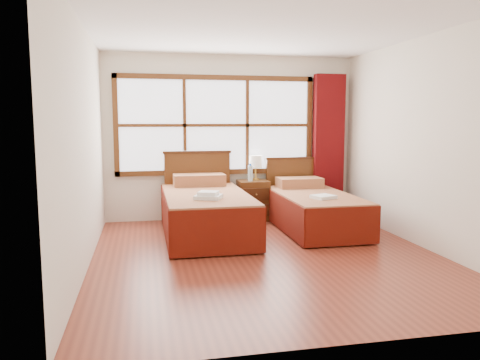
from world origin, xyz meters
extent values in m
plane|color=maroon|center=(0.00, 0.00, 0.00)|extent=(4.50, 4.50, 0.00)
plane|color=white|center=(0.00, 0.00, 2.60)|extent=(4.50, 4.50, 0.00)
plane|color=silver|center=(0.00, 2.25, 1.30)|extent=(4.00, 0.00, 4.00)
plane|color=silver|center=(-2.00, 0.00, 1.30)|extent=(0.00, 4.50, 4.50)
plane|color=silver|center=(2.00, 0.00, 1.30)|extent=(0.00, 4.50, 4.50)
cube|color=white|center=(-0.25, 2.22, 1.50)|extent=(3.00, 0.02, 1.40)
cube|color=#4E2A11|center=(-0.25, 2.20, 0.76)|extent=(3.16, 0.06, 0.08)
cube|color=#4E2A11|center=(-0.25, 2.20, 2.24)|extent=(3.16, 0.06, 0.08)
cube|color=#4E2A11|center=(-1.79, 2.20, 1.50)|extent=(0.08, 0.06, 1.56)
cube|color=#4E2A11|center=(1.29, 2.20, 1.50)|extent=(0.08, 0.06, 1.56)
cube|color=#4E2A11|center=(-0.75, 2.20, 1.50)|extent=(0.05, 0.05, 1.40)
cube|color=#4E2A11|center=(0.25, 2.20, 1.50)|extent=(0.05, 0.05, 1.40)
cube|color=#4E2A11|center=(-0.25, 2.20, 1.50)|extent=(3.00, 0.05, 0.05)
cube|color=#5A090A|center=(1.60, 2.11, 1.17)|extent=(0.50, 0.16, 2.30)
cube|color=#381B0B|center=(-0.57, 1.13, 0.16)|extent=(0.99, 1.98, 0.32)
cube|color=maroon|center=(-0.57, 1.13, 0.46)|extent=(1.11, 2.19, 0.27)
cube|color=#63150A|center=(-1.12, 1.13, 0.29)|extent=(0.03, 2.19, 0.55)
cube|color=#63150A|center=(-0.01, 1.13, 0.29)|extent=(0.03, 2.19, 0.55)
cube|color=#63150A|center=(-0.57, 0.04, 0.29)|extent=(1.11, 0.03, 0.55)
cube|color=maroon|center=(-0.57, 1.92, 0.68)|extent=(0.77, 0.45, 0.17)
cube|color=#4E2A11|center=(-0.57, 2.14, 0.54)|extent=(1.03, 0.06, 1.07)
cube|color=#381B0B|center=(-0.57, 2.14, 1.08)|extent=(1.07, 0.08, 0.04)
cube|color=#381B0B|center=(1.02, 1.13, 0.14)|extent=(0.88, 1.76, 0.29)
cube|color=maroon|center=(1.02, 1.13, 0.41)|extent=(0.98, 1.95, 0.24)
cube|color=#63150A|center=(0.52, 1.13, 0.26)|extent=(0.03, 1.95, 0.49)
cube|color=#63150A|center=(1.51, 1.13, 0.26)|extent=(0.03, 1.95, 0.49)
cube|color=#63150A|center=(1.02, 0.16, 0.26)|extent=(0.98, 0.03, 0.49)
cube|color=maroon|center=(1.02, 1.84, 0.60)|extent=(0.69, 0.40, 0.15)
cube|color=#4E2A11|center=(1.02, 2.14, 0.48)|extent=(0.92, 0.06, 0.96)
cube|color=#381B0B|center=(1.02, 2.14, 0.96)|extent=(0.96, 0.08, 0.04)
cube|color=#4E2A11|center=(0.30, 2.00, 0.32)|extent=(0.47, 0.42, 0.63)
cube|color=#381B0B|center=(0.30, 1.78, 0.19)|extent=(0.42, 0.02, 0.19)
cube|color=#381B0B|center=(0.30, 1.78, 0.44)|extent=(0.42, 0.02, 0.19)
sphere|color=olive|center=(0.30, 1.76, 0.19)|extent=(0.03, 0.03, 0.03)
sphere|color=olive|center=(0.30, 1.76, 0.44)|extent=(0.03, 0.03, 0.03)
cube|color=white|center=(-0.60, 0.63, 0.62)|extent=(0.40, 0.38, 0.05)
cube|color=white|center=(-0.60, 0.63, 0.66)|extent=(0.30, 0.29, 0.04)
cube|color=white|center=(0.98, 0.74, 0.55)|extent=(0.35, 0.33, 0.04)
cylinder|color=gold|center=(0.37, 2.13, 0.64)|extent=(0.12, 0.12, 0.02)
cylinder|color=gold|center=(0.37, 2.13, 0.74)|extent=(0.03, 0.03, 0.17)
cylinder|color=white|center=(0.37, 2.13, 0.92)|extent=(0.20, 0.20, 0.20)
cylinder|color=silver|center=(0.25, 1.95, 0.73)|extent=(0.06, 0.06, 0.20)
cylinder|color=blue|center=(0.25, 1.95, 0.85)|extent=(0.03, 0.03, 0.03)
cylinder|color=silver|center=(0.24, 1.94, 0.75)|extent=(0.07, 0.07, 0.24)
cylinder|color=blue|center=(0.24, 1.94, 0.89)|extent=(0.04, 0.04, 0.03)
camera|label=1|loc=(-1.38, -5.15, 1.56)|focal=35.00mm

